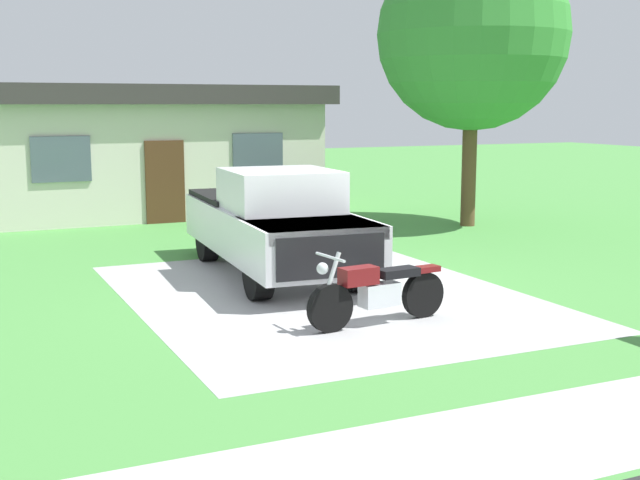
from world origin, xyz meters
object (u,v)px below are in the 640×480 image
at_px(pickup_truck, 273,221).
at_px(shade_tree, 473,35).
at_px(neighbor_house, 142,148).
at_px(motorcycle, 377,291).

bearing_deg(pickup_truck, shade_tree, 28.15).
relative_size(shade_tree, neighbor_house, 0.73).
bearing_deg(neighbor_house, pickup_truck, -89.13).
height_order(pickup_truck, shade_tree, shade_tree).
distance_m(pickup_truck, neighbor_house, 9.69).
bearing_deg(pickup_truck, neighbor_house, 90.87).
distance_m(motorcycle, neighbor_house, 13.58).
distance_m(motorcycle, shade_tree, 10.76).
distance_m(pickup_truck, shade_tree, 8.36).
bearing_deg(neighbor_house, motorcycle, -89.30).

